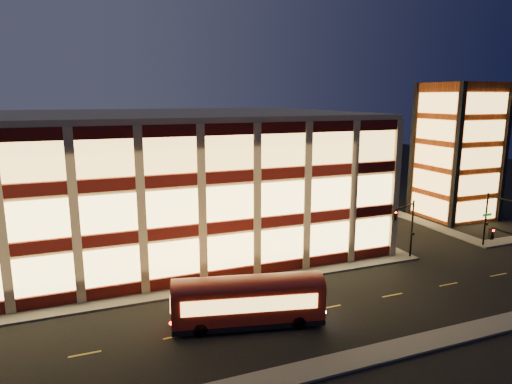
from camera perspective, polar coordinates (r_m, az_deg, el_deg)
name	(u,v)px	position (r m, az deg, el deg)	size (l,w,h in m)	color
ground	(186,297)	(38.92, -8.72, -12.84)	(200.00, 200.00, 0.00)	black
sidewalk_office_south	(147,297)	(39.33, -13.43, -12.65)	(54.00, 2.00, 0.15)	#514F4C
sidewalk_office_east	(325,219)	(62.09, 8.67, -3.34)	(2.00, 30.00, 0.15)	#514F4C
sidewalk_tower_west	(392,211)	(68.18, 16.69, -2.35)	(2.00, 30.00, 0.15)	#514F4C
office_building	(123,179)	(52.49, -16.28, 1.56)	(50.45, 30.45, 14.50)	tan
stair_tower	(457,151)	(66.91, 23.85, 4.65)	(8.60, 8.60, 18.00)	#8C3814
traffic_signal_far	(406,221)	(47.38, 18.24, -3.52)	(3.79, 1.87, 6.00)	black
traffic_signal_right	(498,213)	(54.64, 27.97, -2.34)	(1.20, 4.37, 6.00)	black
trolley_bus	(248,298)	(33.45, -1.02, -13.15)	(11.11, 5.04, 3.65)	maroon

